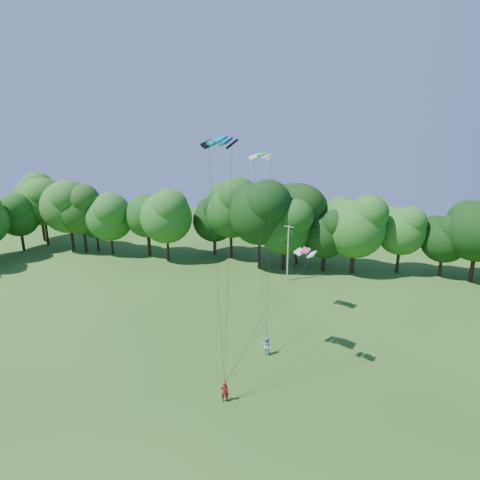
% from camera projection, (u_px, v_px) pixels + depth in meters
% --- Properties ---
extents(ground, '(160.00, 160.00, 0.00)m').
position_uv_depth(ground, '(160.00, 434.00, 24.35)').
color(ground, '#224B14').
rests_on(ground, ground).
extents(utility_pole, '(1.47, 0.64, 7.73)m').
position_uv_depth(utility_pole, '(288.00, 252.00, 50.17)').
color(utility_pole, '#B0AFA7').
rests_on(utility_pole, ground).
extents(kite_flyer_left, '(0.69, 0.56, 1.62)m').
position_uv_depth(kite_flyer_left, '(225.00, 391.00, 27.23)').
color(kite_flyer_left, maroon).
rests_on(kite_flyer_left, ground).
extents(kite_flyer_right, '(0.97, 0.84, 1.70)m').
position_uv_depth(kite_flyer_right, '(267.00, 346.00, 33.27)').
color(kite_flyer_right, '#ADCAF0').
rests_on(kite_flyer_right, ground).
extents(kite_teal, '(2.86, 1.87, 0.58)m').
position_uv_depth(kite_teal, '(220.00, 139.00, 26.77)').
color(kite_teal, '#04798B').
rests_on(kite_teal, ground).
extents(kite_green, '(2.69, 1.93, 0.40)m').
position_uv_depth(kite_green, '(262.00, 154.00, 35.65)').
color(kite_green, green).
rests_on(kite_green, ground).
extents(kite_pink, '(1.77, 1.29, 0.30)m').
position_uv_depth(kite_pink, '(306.00, 251.00, 28.22)').
color(kite_pink, '#D03971').
rests_on(kite_pink, ground).
extents(tree_back_west, '(8.55, 8.55, 12.44)m').
position_uv_depth(tree_back_west, '(81.00, 207.00, 62.46)').
color(tree_back_west, '#301D13').
rests_on(tree_back_west, ground).
extents(tree_back_center, '(10.37, 10.37, 15.08)m').
position_uv_depth(tree_back_center, '(298.00, 204.00, 55.80)').
color(tree_back_center, '#322313').
rests_on(tree_back_center, ground).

